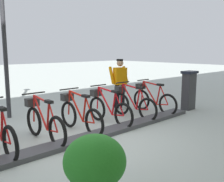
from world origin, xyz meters
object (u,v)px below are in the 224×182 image
object	(u,v)px
bike_docked_0	(152,99)
bike_docked_4	(43,121)
bike_docked_2	(108,108)
bike_docked_3	(79,114)
lamp_post	(3,21)
planter_bush	(95,170)
payment_kiosk	(189,90)
worker_near_rack	(120,82)
bike_docked_1	(132,103)

from	to	relation	value
bike_docked_0	bike_docked_4	size ratio (longest dim) A/B	1.00
bike_docked_2	bike_docked_3	bearing A→B (deg)	90.00
bike_docked_3	lamp_post	bearing A→B (deg)	16.94
planter_bush	payment_kiosk	bearing A→B (deg)	-69.57
bike_docked_3	lamp_post	world-z (taller)	lamp_post
lamp_post	bike_docked_3	bearing A→B (deg)	-163.06
bike_docked_2	worker_near_rack	distance (m)	1.93
bike_docked_2	bike_docked_3	size ratio (longest dim) A/B	1.00
worker_near_rack	lamp_post	size ratio (longest dim) A/B	0.39
bike_docked_0	worker_near_rack	distance (m)	1.24
bike_docked_4	bike_docked_1	bearing A→B (deg)	-90.00
bike_docked_1	worker_near_rack	xyz separation A→B (m)	(1.09, -0.57, 0.48)
bike_docked_3	bike_docked_4	world-z (taller)	same
bike_docked_3	bike_docked_4	distance (m)	0.95
lamp_post	worker_near_rack	bearing A→B (deg)	-112.94
bike_docked_0	bike_docked_4	xyz separation A→B (m)	(0.00, 3.78, 0.00)
bike_docked_1	lamp_post	size ratio (longest dim) A/B	0.41
bike_docked_0	bike_docked_1	xyz separation A→B (m)	(0.00, 0.95, 0.00)
bike_docked_0	bike_docked_3	bearing A→B (deg)	90.00
bike_docked_4	planter_bush	distance (m)	2.81
payment_kiosk	bike_docked_0	distance (m)	1.34
payment_kiosk	bike_docked_4	xyz separation A→B (m)	(0.57, 4.97, -0.24)
bike_docked_2	planter_bush	xyz separation A→B (m)	(-2.70, 2.64, 0.11)
payment_kiosk	lamp_post	distance (m)	6.02
bike_docked_2	worker_near_rack	xyz separation A→B (m)	(1.09, -1.52, 0.48)
planter_bush	lamp_post	bearing A→B (deg)	-10.49
bike_docked_1	bike_docked_2	size ratio (longest dim) A/B	1.00
bike_docked_1	bike_docked_0	bearing A→B (deg)	-90.00
worker_near_rack	planter_bush	distance (m)	5.64
bike_docked_2	planter_bush	distance (m)	3.78
payment_kiosk	bike_docked_0	xyz separation A→B (m)	(0.57, 1.18, -0.24)
bike_docked_0	lamp_post	xyz separation A→B (m)	(2.44, 3.58, 2.32)
bike_docked_2	bike_docked_3	world-z (taller)	same
worker_near_rack	lamp_post	distance (m)	3.94
bike_docked_0	bike_docked_1	distance (m)	0.95
bike_docked_1	bike_docked_2	xyz separation A→B (m)	(0.00, 0.95, 0.00)
bike_docked_4	planter_bush	bearing A→B (deg)	164.45
bike_docked_0	planter_bush	distance (m)	5.28
bike_docked_4	worker_near_rack	distance (m)	3.61
bike_docked_1	planter_bush	size ratio (longest dim) A/B	1.77
bike_docked_4	planter_bush	size ratio (longest dim) A/B	1.77
bike_docked_1	lamp_post	bearing A→B (deg)	47.16
bike_docked_4	payment_kiosk	bearing A→B (deg)	-96.56
bike_docked_1	bike_docked_2	distance (m)	0.95
bike_docked_1	worker_near_rack	world-z (taller)	worker_near_rack
bike_docked_1	lamp_post	xyz separation A→B (m)	(2.44, 2.64, 2.32)
bike_docked_2	bike_docked_3	distance (m)	0.95
planter_bush	bike_docked_3	bearing A→B (deg)	-32.14
payment_kiosk	bike_docked_1	xyz separation A→B (m)	(0.57, 2.13, -0.24)
lamp_post	planter_bush	world-z (taller)	lamp_post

